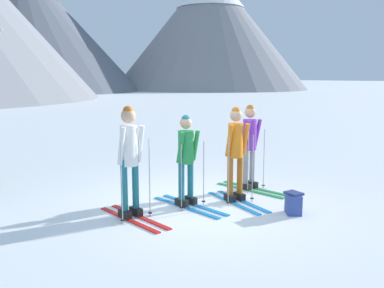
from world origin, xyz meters
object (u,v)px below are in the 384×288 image
object	(u,v)px
skier_in_green	(186,157)
skier_in_purple	(249,142)
backpack_on_snow_front	(293,203)
skier_in_orange	(236,150)
skier_in_white	(130,156)

from	to	relation	value
skier_in_green	skier_in_purple	bearing A→B (deg)	9.98
skier_in_green	backpack_on_snow_front	distance (m)	2.02
skier_in_orange	skier_in_green	bearing A→B (deg)	164.27
skier_in_green	skier_in_purple	distance (m)	1.72
skier_in_white	skier_in_purple	distance (m)	2.84
skier_in_orange	backpack_on_snow_front	bearing A→B (deg)	-70.44
skier_in_white	skier_in_orange	distance (m)	2.05
skier_in_white	backpack_on_snow_front	xyz separation A→B (m)	(2.43, -1.30, -0.86)
skier_in_green	backpack_on_snow_front	size ratio (longest dim) A/B	4.29
backpack_on_snow_front	skier_in_orange	bearing A→B (deg)	109.56
skier_in_orange	skier_in_purple	bearing A→B (deg)	35.45
skier_in_white	skier_in_green	size ratio (longest dim) A/B	1.08
skier_in_white	backpack_on_snow_front	size ratio (longest dim) A/B	4.66
skier_in_white	backpack_on_snow_front	bearing A→B (deg)	-28.10
skier_in_green	skier_in_purple	xyz separation A→B (m)	(1.69, 0.30, 0.10)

